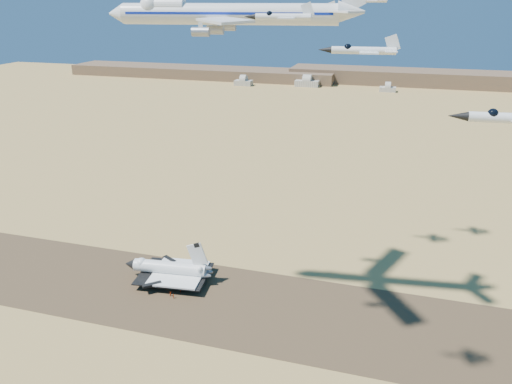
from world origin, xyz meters
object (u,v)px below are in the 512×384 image
(shuttle, at_px, (169,269))
(chase_jet_e, at_px, (368,0))
(chase_jet_a, at_px, (282,17))
(crew_a, at_px, (173,296))
(crew_c, at_px, (180,291))
(carrier_747, at_px, (221,14))
(crew_b, at_px, (171,294))
(chase_jet_d, at_px, (316,10))
(chase_jet_b, at_px, (362,50))

(shuttle, bearing_deg, chase_jet_e, 30.35)
(shuttle, xyz_separation_m, chase_jet_e, (65.39, 48.31, 99.36))
(chase_jet_a, bearing_deg, crew_a, 136.79)
(shuttle, height_order, crew_c, shuttle)
(crew_a, relative_size, chase_jet_a, 0.12)
(carrier_747, xyz_separation_m, chase_jet_e, (37.77, 57.74, 3.64))
(crew_b, bearing_deg, chase_jet_d, -45.98)
(shuttle, relative_size, chase_jet_d, 2.16)
(crew_a, distance_m, chase_jet_d, 117.75)
(shuttle, distance_m, crew_b, 12.63)
(crew_b, xyz_separation_m, chase_jet_b, (68.38, -51.83, 95.15))
(crew_c, xyz_separation_m, chase_jet_e, (57.44, 55.86, 103.20))
(chase_jet_b, bearing_deg, chase_jet_a, 137.80)
(chase_jet_d, bearing_deg, chase_jet_a, -86.16)
(crew_a, bearing_deg, chase_jet_d, -60.02)
(crew_c, relative_size, chase_jet_b, 0.12)
(crew_b, height_order, crew_c, crew_b)
(shuttle, bearing_deg, crew_b, -69.46)
(chase_jet_d, height_order, chase_jet_e, chase_jet_e)
(crew_b, relative_size, chase_jet_b, 0.13)
(shuttle, xyz_separation_m, chase_jet_b, (73.79, -62.61, 91.41))
(carrier_747, relative_size, chase_jet_b, 5.38)
(chase_jet_a, relative_size, chase_jet_e, 0.88)
(shuttle, xyz_separation_m, chase_jet_d, (47.97, 35.60, 95.91))
(chase_jet_a, bearing_deg, carrier_747, 119.47)
(carrier_747, bearing_deg, chase_jet_d, 58.65)
(carrier_747, xyz_separation_m, chase_jet_d, (20.35, 45.03, 0.19))
(chase_jet_a, height_order, chase_jet_b, chase_jet_a)
(chase_jet_a, distance_m, chase_jet_b, 23.34)
(crew_a, height_order, chase_jet_a, chase_jet_a)
(shuttle, bearing_deg, crew_a, -65.44)
(shuttle, distance_m, carrier_747, 100.07)
(crew_b, distance_m, chase_jet_e, 133.11)
(crew_a, relative_size, chase_jet_b, 0.13)
(shuttle, relative_size, carrier_747, 0.47)
(shuttle, relative_size, chase_jet_a, 2.43)
(carrier_747, bearing_deg, shuttle, 154.11)
(crew_a, xyz_separation_m, crew_c, (0.90, 4.33, -0.06))
(chase_jet_b, xyz_separation_m, chase_jet_d, (-25.83, 98.21, 4.50))
(crew_a, relative_size, crew_b, 0.97)
(crew_a, xyz_separation_m, chase_jet_d, (40.92, 47.48, 99.68))
(crew_b, relative_size, chase_jet_a, 0.13)
(crew_c, bearing_deg, shuttle, -0.28)
(chase_jet_b, xyz_separation_m, chase_jet_e, (-8.41, 110.92, 7.95))
(chase_jet_b, height_order, chase_jet_d, chase_jet_d)
(chase_jet_a, distance_m, chase_jet_d, 84.76)
(chase_jet_b, bearing_deg, shuttle, 134.79)
(crew_b, xyz_separation_m, chase_jet_d, (42.55, 46.39, 99.65))
(shuttle, height_order, chase_jet_e, chase_jet_e)
(chase_jet_d, bearing_deg, carrier_747, -115.69)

